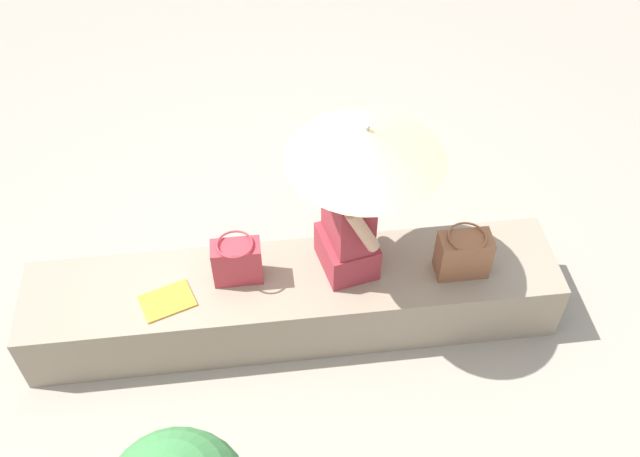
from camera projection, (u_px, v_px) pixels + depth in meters
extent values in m
plane|color=#9E9384|center=(295.00, 320.00, 4.32)|extent=(14.00, 14.00, 0.00)
cube|color=gray|center=(294.00, 299.00, 4.17)|extent=(3.05, 0.58, 0.41)
cube|color=#992D38|center=(347.00, 251.00, 4.01)|extent=(0.34, 0.39, 0.22)
cube|color=#992D38|center=(349.00, 207.00, 3.75)|extent=(0.26, 0.35, 0.48)
sphere|color=tan|center=(351.00, 159.00, 3.50)|extent=(0.20, 0.20, 0.20)
cylinder|color=tan|center=(336.00, 179.00, 3.86)|extent=(0.21, 0.11, 0.32)
cylinder|color=tan|center=(363.00, 230.00, 3.61)|extent=(0.21, 0.11, 0.32)
cylinder|color=#B7B7BC|center=(363.00, 204.00, 3.72)|extent=(0.02, 0.02, 0.99)
cone|color=#DBBC7F|center=(366.00, 144.00, 3.42)|extent=(0.81, 0.81, 0.18)
sphere|color=#B7B7BC|center=(367.00, 127.00, 3.34)|extent=(0.03, 0.03, 0.03)
cube|color=#B2333D|center=(237.00, 262.00, 3.93)|extent=(0.27, 0.14, 0.26)
torus|color=#B2333D|center=(235.00, 244.00, 3.82)|extent=(0.20, 0.20, 0.01)
cube|color=brown|center=(463.00, 255.00, 3.95)|extent=(0.29, 0.16, 0.27)
torus|color=brown|center=(467.00, 237.00, 3.85)|extent=(0.21, 0.21, 0.01)
cube|color=gold|center=(167.00, 301.00, 3.90)|extent=(0.33, 0.28, 0.01)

